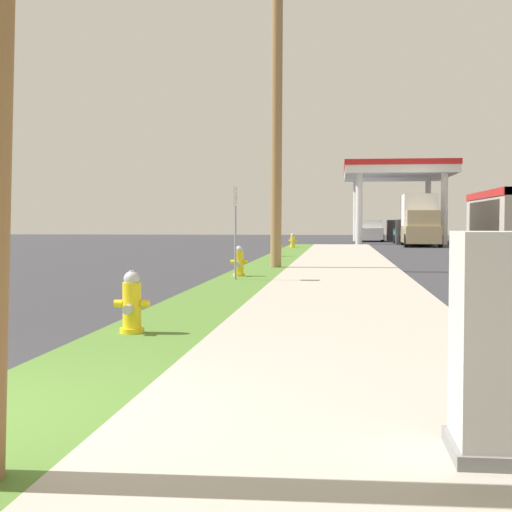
{
  "coord_description": "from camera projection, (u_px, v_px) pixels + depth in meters",
  "views": [
    {
      "loc": [
        2.92,
        -4.62,
        1.43
      ],
      "look_at": [
        0.88,
        13.58,
        0.6
      ],
      "focal_mm": 52.5,
      "sensor_mm": 36.0,
      "label": 1
    }
  ],
  "objects": [
    {
      "name": "sidewalk_slab",
      "position": [
        351.0,
        443.0,
        4.64
      ],
      "size": [
        3.2,
        80.0,
        0.12
      ],
      "primitive_type": "cube",
      "color": "#A8A093",
      "rests_on": "ground"
    },
    {
      "name": "car_teal_by_near_pump",
      "position": [
        412.0,
        233.0,
        48.61
      ],
      "size": [
        2.2,
        4.61,
        1.57
      ],
      "color": "#197075",
      "rests_on": "ground"
    },
    {
      "name": "car_white_by_far_pump",
      "position": [
        371.0,
        232.0,
        55.82
      ],
      "size": [
        2.11,
        4.57,
        1.57
      ],
      "color": "white",
      "rests_on": "ground"
    },
    {
      "name": "fire_hydrant_fourth",
      "position": [
        293.0,
        241.0,
        38.88
      ],
      "size": [
        0.42,
        0.38,
        0.74
      ],
      "color": "yellow",
      "rests_on": "grass_verge"
    },
    {
      "name": "fire_hydrant_nearest",
      "position": [
        132.0,
        306.0,
        8.84
      ],
      "size": [
        0.42,
        0.38,
        0.74
      ],
      "color": "yellow",
      "rests_on": "grass_verge"
    },
    {
      "name": "fire_hydrant_third",
      "position": [
        277.0,
        248.0,
        28.77
      ],
      "size": [
        0.42,
        0.37,
        0.74
      ],
      "color": "yellow",
      "rests_on": "grass_verge"
    },
    {
      "name": "gas_station_canopy",
      "position": [
        500.0,
        208.0,
        51.35
      ],
      "size": [
        15.41,
        13.51,
        5.41
      ],
      "color": "silver",
      "rests_on": "ground"
    },
    {
      "name": "utility_pole_midground",
      "position": [
        277.0,
        106.0,
        21.69
      ],
      "size": [
        0.52,
        1.37,
        9.17
      ],
      "color": "#937047",
      "rests_on": "grass_verge"
    },
    {
      "name": "fire_hydrant_second",
      "position": [
        239.0,
        263.0,
        18.19
      ],
      "size": [
        0.42,
        0.38,
        0.74
      ],
      "color": "yellow",
      "rests_on": "grass_verge"
    },
    {
      "name": "street_sign_post",
      "position": [
        235.0,
        213.0,
        16.98
      ],
      "size": [
        0.05,
        0.36,
        2.12
      ],
      "color": "gray",
      "rests_on": "grass_verge"
    },
    {
      "name": "utility_cabinet",
      "position": [
        506.0,
        352.0,
        4.17
      ],
      "size": [
        0.61,
        0.62,
        1.26
      ],
      "color": "slate",
      "rests_on": "sidewalk_slab"
    },
    {
      "name": "truck_tan_at_forecourt",
      "position": [
        420.0,
        221.0,
        44.92
      ],
      "size": [
        2.27,
        6.45,
        3.11
      ],
      "color": "tan",
      "rests_on": "ground"
    }
  ]
}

